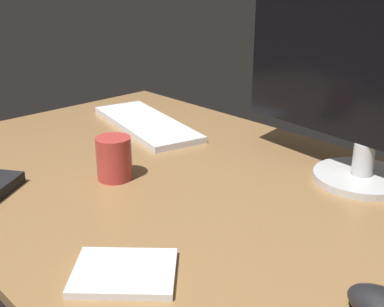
# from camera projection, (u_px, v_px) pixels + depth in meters

# --- Properties ---
(desk) EXTENTS (1.40, 0.84, 0.02)m
(desk) POSITION_uv_depth(u_px,v_px,m) (197.00, 193.00, 0.98)
(desk) COLOR olive
(desk) RESTS_ON ground
(monitor) EXTENTS (0.62, 0.19, 0.41)m
(monitor) POSITION_uv_depth(u_px,v_px,m) (375.00, 71.00, 0.93)
(monitor) COLOR silver
(monitor) RESTS_ON desk
(keyboard) EXTENTS (0.42, 0.23, 0.02)m
(keyboard) POSITION_uv_depth(u_px,v_px,m) (146.00, 124.00, 1.34)
(keyboard) COLOR silver
(keyboard) RESTS_ON desk
(coffee_mug) EXTENTS (0.07, 0.07, 0.09)m
(coffee_mug) POSITION_uv_depth(u_px,v_px,m) (114.00, 158.00, 1.01)
(coffee_mug) COLOR #B23833
(coffee_mug) RESTS_ON desk
(notepad) EXTENTS (0.18, 0.18, 0.01)m
(notepad) POSITION_uv_depth(u_px,v_px,m) (124.00, 272.00, 0.70)
(notepad) COLOR silver
(notepad) RESTS_ON desk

